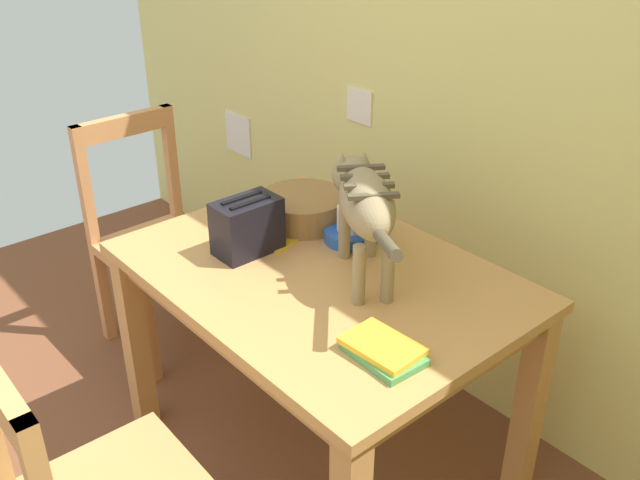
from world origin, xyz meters
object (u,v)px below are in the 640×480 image
(magazine, at_px, (263,229))
(book_stack, at_px, (383,350))
(coffee_mug, at_px, (353,219))
(wooden_chair_far, at_px, (155,240))
(saucer_bowl, at_px, (352,235))
(cat, at_px, (364,201))
(toaster, at_px, (247,226))
(wicker_basket, at_px, (303,208))
(dining_table, at_px, (320,297))

(magazine, xyz_separation_m, book_stack, (0.73, -0.18, 0.01))
(coffee_mug, bearing_deg, wooden_chair_far, -165.46)
(saucer_bowl, xyz_separation_m, coffee_mug, (0.00, 0.00, 0.06))
(book_stack, distance_m, wooden_chair_far, 1.41)
(coffee_mug, bearing_deg, book_stack, -35.90)
(magazine, distance_m, wooden_chair_far, 0.71)
(coffee_mug, xyz_separation_m, book_stack, (0.48, -0.35, -0.06))
(cat, bearing_deg, toaster, 153.59)
(coffee_mug, height_order, book_stack, coffee_mug)
(saucer_bowl, xyz_separation_m, wicker_basket, (-0.21, -0.03, 0.03))
(dining_table, bearing_deg, coffee_mug, 109.56)
(magazine, relative_size, book_stack, 1.39)
(cat, height_order, wooden_chair_far, cat)
(dining_table, distance_m, cat, 0.34)
(wooden_chair_far, bearing_deg, coffee_mug, 103.77)
(saucer_bowl, height_order, wicker_basket, wicker_basket)
(dining_table, xyz_separation_m, wooden_chair_far, (-0.96, -0.04, -0.18))
(book_stack, height_order, toaster, toaster)
(book_stack, height_order, wooden_chair_far, wooden_chair_far)
(dining_table, xyz_separation_m, wicker_basket, (-0.28, 0.17, 0.14))
(magazine, height_order, toaster, toaster)
(wooden_chair_far, bearing_deg, book_stack, 84.43)
(cat, bearing_deg, magazine, 132.13)
(cat, relative_size, magazine, 2.01)
(magazine, xyz_separation_m, wicker_basket, (0.04, 0.14, 0.05))
(cat, xyz_separation_m, book_stack, (0.33, -0.24, -0.21))
(wicker_basket, bearing_deg, saucer_bowl, 7.53)
(cat, height_order, magazine, cat)
(cat, bearing_deg, saucer_bowl, 90.00)
(coffee_mug, relative_size, wooden_chair_far, 0.14)
(dining_table, height_order, wooden_chair_far, wooden_chair_far)
(coffee_mug, height_order, wooden_chair_far, wooden_chair_far)
(book_stack, relative_size, wooden_chair_far, 0.22)
(saucer_bowl, relative_size, book_stack, 0.84)
(coffee_mug, bearing_deg, saucer_bowl, -180.00)
(magazine, bearing_deg, wicker_basket, 58.04)
(magazine, bearing_deg, wooden_chair_far, 169.35)
(saucer_bowl, bearing_deg, magazine, -146.15)
(magazine, xyz_separation_m, wooden_chair_far, (-0.65, -0.07, -0.28))
(book_stack, distance_m, wicker_basket, 0.76)
(magazine, bearing_deg, toaster, -71.32)
(dining_table, relative_size, wicker_basket, 4.08)
(cat, distance_m, wicker_basket, 0.41)
(coffee_mug, distance_m, wicker_basket, 0.21)
(magazine, xyz_separation_m, toaster, (0.09, -0.12, 0.08))
(saucer_bowl, height_order, magazine, saucer_bowl)
(dining_table, xyz_separation_m, coffee_mug, (-0.07, 0.19, 0.17))
(dining_table, xyz_separation_m, book_stack, (0.41, -0.15, 0.11))
(book_stack, xyz_separation_m, wicker_basket, (-0.69, 0.32, 0.03))
(dining_table, distance_m, wicker_basket, 0.36)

